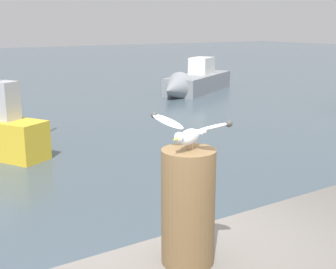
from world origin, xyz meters
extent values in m
cylinder|color=brown|center=(0.10, -0.42, 1.85)|extent=(0.36, 0.36, 0.80)
cylinder|color=tan|center=(0.10, -0.40, 2.27)|extent=(0.01, 0.01, 0.04)
cylinder|color=tan|center=(0.12, -0.43, 2.27)|extent=(0.01, 0.01, 0.04)
ellipsoid|color=silver|center=(0.10, -0.42, 2.34)|extent=(0.25, 0.18, 0.10)
sphere|color=silver|center=(-0.02, -0.48, 2.36)|extent=(0.06, 0.06, 0.06)
cone|color=yellow|center=(-0.07, -0.51, 2.36)|extent=(0.05, 0.04, 0.02)
cube|color=silver|center=(0.23, -0.35, 2.34)|extent=(0.10, 0.10, 0.01)
ellipsoid|color=silver|center=(0.04, -0.27, 2.42)|extent=(0.21, 0.26, 0.09)
sphere|color=#323232|center=(-0.01, -0.18, 2.45)|extent=(0.04, 0.04, 0.04)
ellipsoid|color=silver|center=(0.18, -0.56, 2.42)|extent=(0.21, 0.26, 0.09)
sphere|color=#323232|center=(0.23, -0.66, 2.45)|extent=(0.04, 0.04, 0.04)
cube|color=gray|center=(11.09, 14.17, 0.39)|extent=(4.73, 3.60, 0.77)
cone|color=gray|center=(8.78, 12.82, 0.43)|extent=(1.79, 1.79, 1.31)
cube|color=white|center=(11.37, 14.34, 1.16)|extent=(1.48, 1.35, 0.77)
camera|label=1|loc=(-1.56, -2.73, 3.05)|focal=48.41mm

